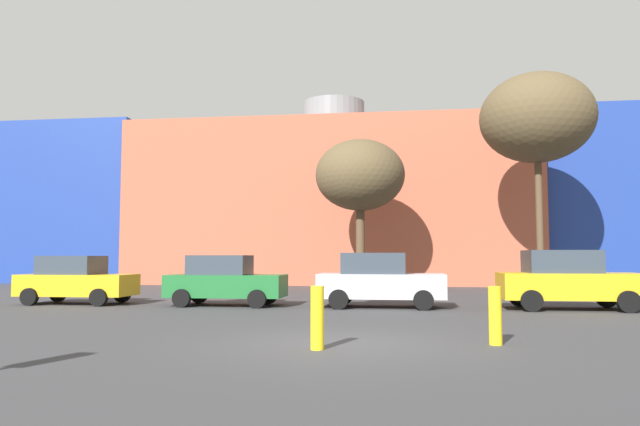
# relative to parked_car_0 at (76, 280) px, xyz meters

# --- Properties ---
(ground_plane) EXTENTS (200.00, 200.00, 0.00)m
(ground_plane) POSITION_rel_parked_car_0_xyz_m (9.94, -7.98, -0.83)
(ground_plane) COLOR #38383A
(building_backdrop) EXTENTS (42.89, 10.63, 11.72)m
(building_backdrop) POSITION_rel_parked_car_0_xyz_m (7.00, 18.63, 4.14)
(building_backdrop) COLOR #B2563D
(building_backdrop) RESTS_ON ground_plane
(parked_car_0) EXTENTS (3.83, 1.88, 1.66)m
(parked_car_0) POSITION_rel_parked_car_0_xyz_m (0.00, 0.00, 0.00)
(parked_car_0) COLOR gold
(parked_car_0) RESTS_ON ground_plane
(parked_car_1) EXTENTS (3.87, 1.90, 1.68)m
(parked_car_1) POSITION_rel_parked_car_0_xyz_m (5.32, -0.00, 0.01)
(parked_car_1) COLOR #1E662D
(parked_car_1) RESTS_ON ground_plane
(parked_car_2) EXTENTS (4.05, 1.99, 1.76)m
(parked_car_2) POSITION_rel_parked_car_0_xyz_m (10.47, 0.00, 0.05)
(parked_car_2) COLOR silver
(parked_car_2) RESTS_ON ground_plane
(parked_car_3) EXTENTS (4.23, 2.08, 1.83)m
(parked_car_3) POSITION_rel_parked_car_0_xyz_m (16.31, -0.00, 0.09)
(parked_car_3) COLOR gold
(parked_car_3) RESTS_ON ground_plane
(bare_tree_0) EXTENTS (4.35, 4.35, 7.33)m
(bare_tree_0) POSITION_rel_parked_car_0_xyz_m (9.29, 9.22, 4.73)
(bare_tree_0) COLOR brown
(bare_tree_0) RESTS_ON ground_plane
(bare_tree_1) EXTENTS (5.10, 5.10, 9.98)m
(bare_tree_1) POSITION_rel_parked_car_0_xyz_m (17.42, 8.24, 7.08)
(bare_tree_1) COLOR brown
(bare_tree_1) RESTS_ON ground_plane
(bollard_yellow_0) EXTENTS (0.24, 0.24, 1.08)m
(bollard_yellow_0) POSITION_rel_parked_car_0_xyz_m (12.87, -7.84, -0.29)
(bollard_yellow_0) COLOR yellow
(bollard_yellow_0) RESTS_ON ground_plane
(bollard_yellow_1) EXTENTS (0.24, 0.24, 1.12)m
(bollard_yellow_1) POSITION_rel_parked_car_0_xyz_m (9.65, -8.82, -0.27)
(bollard_yellow_1) COLOR yellow
(bollard_yellow_1) RESTS_ON ground_plane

